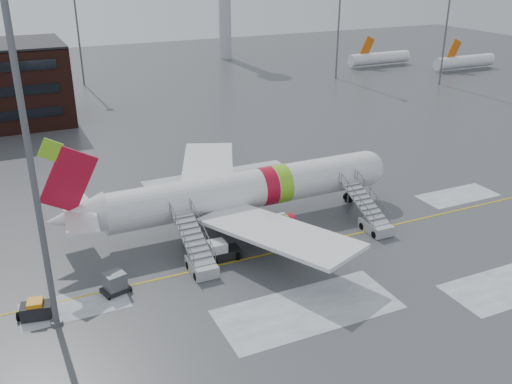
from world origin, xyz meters
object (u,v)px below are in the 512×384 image
airliner (239,192)px  pushback_tug (221,251)px  uld_container (115,283)px  light_mast_near (25,129)px  airstair_aft (199,257)px  baggage_tractor (36,310)px  airstair_fwd (372,219)px

airliner → pushback_tug: (-4.23, -5.83, -2.66)m
uld_container → light_mast_near: 14.97m
pushback_tug → airliner: bearing=54.0°
pushback_tug → uld_container: uld_container is taller
light_mast_near → airliner: bearing=27.5°
airstair_aft → baggage_tractor: size_ratio=2.64×
airliner → airstair_fwd: size_ratio=4.55×
airstair_aft → uld_container: bearing=-174.0°
pushback_tug → light_mast_near: bearing=-165.0°
uld_container → airstair_fwd: bearing=1.7°
baggage_tractor → pushback_tug: bearing=8.9°
uld_container → baggage_tractor: bearing=-170.8°
uld_container → light_mast_near: size_ratio=0.08×
uld_container → light_mast_near: bearing=-153.5°
airstair_aft → light_mast_near: light_mast_near is taller
light_mast_near → baggage_tractor: bearing=130.3°
baggage_tractor → light_mast_near: light_mast_near is taller
airstair_aft → baggage_tractor: (-13.32, -1.74, -0.44)m
airliner → light_mast_near: light_mast_near is taller
airstair_aft → light_mast_near: 18.56m
baggage_tractor → light_mast_near: size_ratio=0.10×
pushback_tug → light_mast_near: (-14.43, -3.87, 14.01)m
airliner → light_mast_near: 23.90m
airstair_fwd → uld_container: airstair_fwd is taller
uld_container → pushback_tug: bearing=8.7°
uld_container → light_mast_near: (-4.82, -2.40, 13.97)m
pushback_tug → baggage_tractor: pushback_tug is taller
light_mast_near → airstair_aft: bearing=14.7°
airstair_aft → pushback_tug: size_ratio=2.54×
pushback_tug → uld_container: 9.72m
baggage_tractor → light_mast_near: bearing=-49.7°
airstair_fwd → baggage_tractor: size_ratio=2.64×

